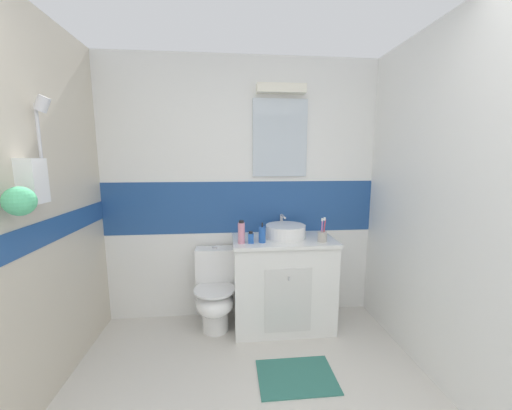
# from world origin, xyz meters

# --- Properties ---
(wall_back_tiled) EXTENTS (3.20, 0.20, 2.50)m
(wall_back_tiled) POSITION_xyz_m (0.01, 2.45, 1.26)
(wall_back_tiled) COLOR white
(wall_back_tiled) RESTS_ON ground_plane
(wall_right_plain) EXTENTS (0.10, 3.48, 2.50)m
(wall_right_plain) POSITION_xyz_m (1.35, 1.20, 1.25)
(wall_right_plain) COLOR white
(wall_right_plain) RESTS_ON ground_plane
(vanity_cabinet) EXTENTS (0.92, 0.53, 0.85)m
(vanity_cabinet) POSITION_xyz_m (0.37, 2.15, 0.43)
(vanity_cabinet) COLOR white
(vanity_cabinet) RESTS_ON ground_plane
(sink_basin) EXTENTS (0.36, 0.41, 0.19)m
(sink_basin) POSITION_xyz_m (0.39, 2.17, 0.91)
(sink_basin) COLOR white
(sink_basin) RESTS_ON vanity_cabinet
(toilet) EXTENTS (0.37, 0.50, 0.75)m
(toilet) POSITION_xyz_m (-0.26, 2.15, 0.35)
(toilet) COLOR white
(toilet) RESTS_ON ground_plane
(toothbrush_cup) EXTENTS (0.08, 0.08, 0.22)m
(toothbrush_cup) POSITION_xyz_m (0.68, 2.01, 0.90)
(toothbrush_cup) COLOR #B2ADA3
(toothbrush_cup) RESTS_ON vanity_cabinet
(soap_dispenser) EXTENTS (0.06, 0.06, 0.18)m
(soap_dispenser) POSITION_xyz_m (0.16, 2.03, 0.92)
(soap_dispenser) COLOR #2659B2
(soap_dispenser) RESTS_ON vanity_cabinet
(mouthwash_bottle) EXTENTS (0.06, 0.06, 0.20)m
(mouthwash_bottle) POSITION_xyz_m (-0.02, 2.02, 0.94)
(mouthwash_bottle) COLOR pink
(mouthwash_bottle) RESTS_ON vanity_cabinet
(perfume_flask_small) EXTENTS (0.05, 0.03, 0.11)m
(perfume_flask_small) POSITION_xyz_m (0.06, 2.01, 0.90)
(perfume_flask_small) COLOR #2659B2
(perfume_flask_small) RESTS_ON vanity_cabinet
(bath_mat) EXTENTS (0.56, 0.39, 0.01)m
(bath_mat) POSITION_xyz_m (0.34, 1.46, 0.01)
(bath_mat) COLOR #337266
(bath_mat) RESTS_ON ground_plane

